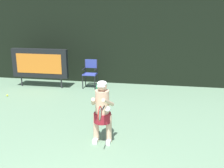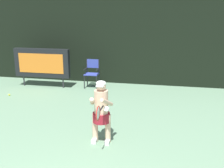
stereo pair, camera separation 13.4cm
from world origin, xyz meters
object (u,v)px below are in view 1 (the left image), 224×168
at_px(tennis_player, 102,110).
at_px(umpire_chair, 90,72).
at_px(tennis_racket, 100,113).
at_px(scoreboard, 40,63).
at_px(water_bottle, 97,88).
at_px(tennis_ball_spare, 7,95).

bearing_deg(tennis_player, umpire_chair, 108.09).
bearing_deg(tennis_racket, umpire_chair, 92.41).
relative_size(tennis_player, tennis_racket, 2.42).
relative_size(scoreboard, water_bottle, 8.30).
distance_m(scoreboard, tennis_racket, 5.69).
bearing_deg(tennis_ball_spare, tennis_player, -33.70).
relative_size(water_bottle, tennis_ball_spare, 3.90).
relative_size(scoreboard, tennis_racket, 3.65).
xyz_separation_m(scoreboard, tennis_racket, (3.39, -4.57, 0.00)).
bearing_deg(umpire_chair, scoreboard, -170.44).
relative_size(scoreboard, tennis_player, 1.51).
bearing_deg(scoreboard, tennis_player, -50.22).
distance_m(scoreboard, tennis_player, 5.16).
bearing_deg(umpire_chair, water_bottle, -50.03).
distance_m(scoreboard, tennis_ball_spare, 1.73).
bearing_deg(water_bottle, tennis_ball_spare, -157.88).
bearing_deg(tennis_player, scoreboard, 129.78).
bearing_deg(umpire_chair, tennis_player, -71.91).
bearing_deg(tennis_ball_spare, tennis_racket, -38.66).
relative_size(water_bottle, tennis_racket, 0.44).
height_order(scoreboard, tennis_racket, scoreboard).
distance_m(umpire_chair, tennis_ball_spare, 3.11).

